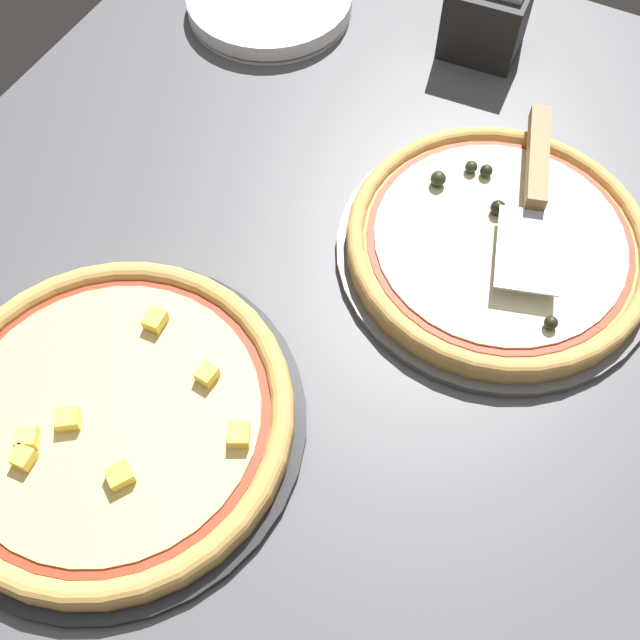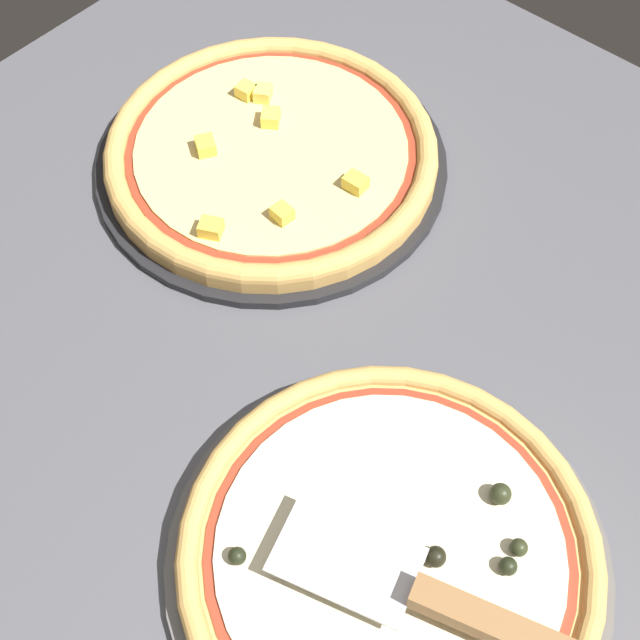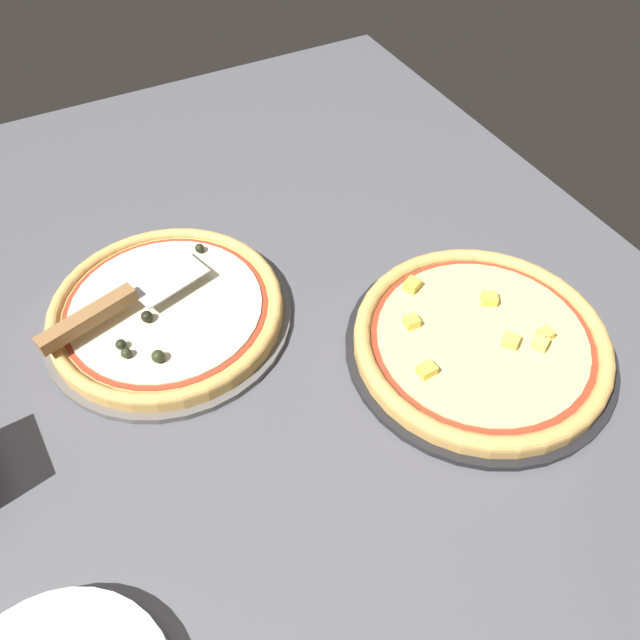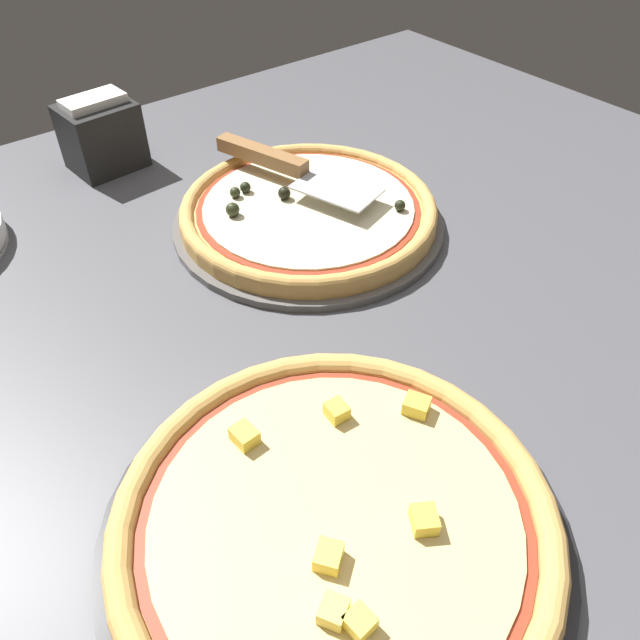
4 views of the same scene
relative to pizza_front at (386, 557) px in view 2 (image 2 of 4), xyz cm
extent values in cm
cube|color=#4C4C51|center=(0.41, 12.04, -4.16)|extent=(132.56, 121.60, 3.60)
cylinder|color=#565451|center=(-0.02, 0.01, -1.86)|extent=(35.91, 35.91, 1.00)
cylinder|color=tan|center=(-0.02, 0.01, -0.51)|extent=(33.75, 33.75, 1.71)
torus|color=tan|center=(-0.02, 0.01, 0.35)|extent=(33.75, 33.75, 1.87)
cylinder|color=maroon|center=(-0.02, 0.01, 0.42)|extent=(29.34, 29.34, 0.15)
cylinder|color=beige|center=(-0.02, 0.01, 0.55)|extent=(27.68, 27.68, 0.40)
sphere|color=black|center=(5.13, -7.70, 1.48)|extent=(1.46, 1.46, 1.46)
sphere|color=black|center=(2.03, -3.10, 1.59)|extent=(1.68, 1.68, 1.68)
sphere|color=black|center=(-7.97, 8.42, 1.46)|extent=(1.44, 1.44, 1.44)
sphere|color=#282D19|center=(6.90, -7.49, 1.47)|extent=(1.44, 1.44, 1.44)
sphere|color=#282D19|center=(9.54, -3.90, 1.64)|extent=(1.78, 1.78, 1.78)
cylinder|color=black|center=(26.21, 36.88, -1.86)|extent=(37.75, 37.75, 1.00)
cylinder|color=tan|center=(26.21, 36.88, -0.58)|extent=(35.48, 35.48, 1.56)
torus|color=tan|center=(26.21, 36.88, 0.19)|extent=(35.48, 35.48, 2.28)
cylinder|color=maroon|center=(26.21, 36.88, 0.27)|extent=(30.84, 30.84, 0.15)
cylinder|color=#E5C67A|center=(26.21, 36.88, 0.39)|extent=(29.10, 29.10, 0.40)
cube|color=yellow|center=(13.85, 33.31, 1.31)|extent=(2.74, 2.86, 1.44)
cube|color=yellow|center=(19.83, 29.34, 1.31)|extent=(1.92, 2.10, 1.44)
cube|color=#F9E05B|center=(31.13, 42.64, 1.31)|extent=(2.64, 2.57, 1.44)
cube|color=#F4D64C|center=(30.21, 44.32, 1.31)|extent=(1.96, 2.01, 1.44)
cube|color=#F4D64C|center=(28.92, 39.40, 1.31)|extent=(2.85, 2.79, 1.44)
cube|color=yellow|center=(21.36, 41.66, 1.31)|extent=(2.81, 2.90, 1.44)
cube|color=yellow|center=(27.75, 26.52, 1.31)|extent=(1.97, 2.36, 1.44)
cube|color=#B7B7BC|center=(-2.94, 1.68, 2.65)|extent=(9.57, 12.35, 0.24)
cube|color=olive|center=(0.79, -10.45, 3.53)|extent=(6.37, 14.50, 2.00)
camera|label=1|loc=(-5.11, 53.45, 66.21)|focal=42.00mm
camera|label=2|loc=(-21.08, -11.59, 68.45)|focal=50.00mm
camera|label=3|loc=(64.06, -8.27, 67.05)|focal=35.00mm
camera|label=4|loc=(42.97, 56.12, 44.55)|focal=35.00mm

